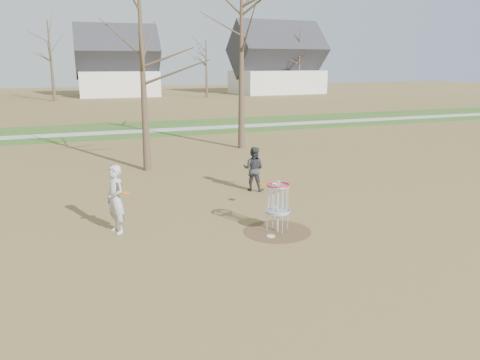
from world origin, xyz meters
The scene contains 11 objects.
ground centered at (0.00, 0.00, 0.00)m, with size 160.00×160.00×0.00m, color brown.
green_band centered at (0.00, 21.00, 0.01)m, with size 160.00×8.00×0.01m, color #2D5119.
footpath centered at (0.00, 20.00, 0.01)m, with size 160.00×1.50×0.01m, color #9E9E99.
dirt_circle centered at (0.00, 0.00, 0.01)m, with size 1.80×1.80×0.01m, color #47331E.
player_standing centered at (-3.98, 1.43, 0.91)m, with size 0.66×0.43×1.81m, color #B0B0B0.
player_throwing centered at (0.95, 4.04, 0.77)m, with size 0.75×0.59×1.55m, color #2D2E32.
disc_grounded centered at (-0.33, -0.31, 0.02)m, with size 0.22×0.22×0.02m, color silver.
discs_in_play centered at (-1.58, 1.56, 0.96)m, with size 4.38×1.04×0.39m.
disc_golf_basket centered at (0.00, 0.00, 0.91)m, with size 0.64×0.64×1.35m.
bare_trees centered at (1.78, 35.79, 5.35)m, with size 52.62×44.98×9.00m.
houses_row centered at (4.32, 52.56, 3.52)m, with size 56.51×10.01×7.26m.
Camera 1 is at (-5.03, -10.62, 4.37)m, focal length 35.00 mm.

